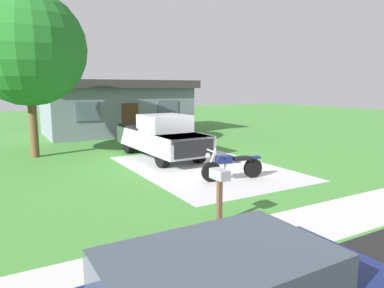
{
  "coord_description": "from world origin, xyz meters",
  "views": [
    {
      "loc": [
        -6.98,
        -11.27,
        3.05
      ],
      "look_at": [
        -0.33,
        0.36,
        0.9
      ],
      "focal_mm": 33.05,
      "sensor_mm": 36.0,
      "label": 1
    }
  ],
  "objects_px": {
    "mailbox": "(220,182)",
    "neighbor_house": "(117,107)",
    "shade_tree": "(28,49)",
    "motorcycle": "(232,166)",
    "pickup_truck": "(160,136)"
  },
  "relations": [
    {
      "from": "pickup_truck",
      "to": "neighbor_house",
      "type": "distance_m",
      "value": 9.02
    },
    {
      "from": "pickup_truck",
      "to": "neighbor_house",
      "type": "xyz_separation_m",
      "value": [
        0.97,
        8.93,
        0.84
      ]
    },
    {
      "from": "motorcycle",
      "to": "mailbox",
      "type": "xyz_separation_m",
      "value": [
        -2.54,
        -3.0,
        0.51
      ]
    },
    {
      "from": "mailbox",
      "to": "neighbor_house",
      "type": "distance_m",
      "value": 16.93
    },
    {
      "from": "shade_tree",
      "to": "neighbor_house",
      "type": "height_order",
      "value": "shade_tree"
    },
    {
      "from": "pickup_truck",
      "to": "neighbor_house",
      "type": "relative_size",
      "value": 0.59
    },
    {
      "from": "motorcycle",
      "to": "pickup_truck",
      "type": "distance_m",
      "value": 4.75
    },
    {
      "from": "shade_tree",
      "to": "neighbor_house",
      "type": "xyz_separation_m",
      "value": [
        5.77,
        6.15,
        -2.88
      ]
    },
    {
      "from": "motorcycle",
      "to": "shade_tree",
      "type": "height_order",
      "value": "shade_tree"
    },
    {
      "from": "pickup_truck",
      "to": "motorcycle",
      "type": "bearing_deg",
      "value": -84.42
    },
    {
      "from": "shade_tree",
      "to": "neighbor_house",
      "type": "relative_size",
      "value": 0.74
    },
    {
      "from": "motorcycle",
      "to": "mailbox",
      "type": "distance_m",
      "value": 3.96
    },
    {
      "from": "neighbor_house",
      "to": "shade_tree",
      "type": "bearing_deg",
      "value": -133.17
    },
    {
      "from": "mailbox",
      "to": "shade_tree",
      "type": "xyz_separation_m",
      "value": [
        -2.71,
        10.49,
        3.69
      ]
    },
    {
      "from": "motorcycle",
      "to": "neighbor_house",
      "type": "bearing_deg",
      "value": 87.86
    }
  ]
}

